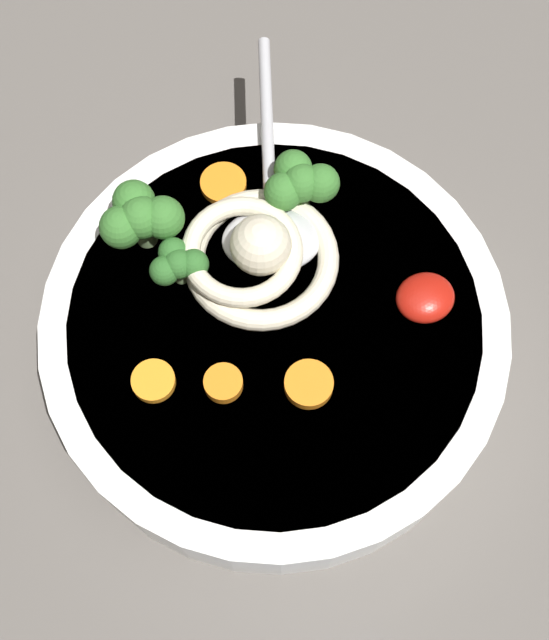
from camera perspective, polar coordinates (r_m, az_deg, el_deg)
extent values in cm
cube|color=#5B5651|center=(55.66, 1.29, -3.53)|extent=(111.22, 111.22, 3.01)
cylinder|color=white|center=(51.96, 0.00, -1.14)|extent=(27.89, 27.89, 5.45)
cylinder|color=#B27A33|center=(51.76, 0.00, -1.05)|extent=(24.54, 24.54, 5.01)
torus|color=beige|center=(50.32, -1.35, 4.05)|extent=(9.36, 9.36, 1.29)
torus|color=beige|center=(49.47, -2.21, 4.70)|extent=(10.03, 10.03, 1.16)
sphere|color=beige|center=(48.82, -1.39, 4.92)|extent=(3.63, 3.63, 3.63)
ellipsoid|color=#B7B7BC|center=(50.76, -0.20, 5.45)|extent=(7.21, 6.33, 1.60)
cylinder|color=#B7B7BC|center=(54.65, -0.48, 12.42)|extent=(6.35, 14.21, 0.80)
ellipsoid|color=#B2190F|center=(49.91, 10.19, 1.50)|extent=(3.52, 3.17, 1.58)
cylinder|color=#7A9E60|center=(51.67, -8.71, 5.83)|extent=(1.31, 1.31, 1.41)
sphere|color=#38752D|center=(49.94, -9.04, 6.90)|extent=(2.58, 2.58, 2.58)
sphere|color=#38752D|center=(50.09, -10.37, 6.22)|extent=(2.58, 2.58, 2.58)
sphere|color=#38752D|center=(49.89, -7.57, 6.91)|extent=(2.58, 2.58, 2.58)
sphere|color=#38752D|center=(50.76, -9.52, 7.94)|extent=(2.58, 2.58, 2.58)
cylinder|color=#7A9E60|center=(52.37, 1.77, 8.24)|extent=(1.20, 1.20, 1.28)
sphere|color=#38752D|center=(50.81, 1.83, 9.28)|extent=(2.36, 2.36, 2.36)
sphere|color=#38752D|center=(50.72, 0.60, 8.70)|extent=(2.36, 2.36, 2.36)
sphere|color=#38752D|center=(50.97, 3.14, 9.25)|extent=(2.36, 2.36, 2.36)
sphere|color=#38752D|center=(51.51, 1.27, 10.21)|extent=(2.36, 2.36, 2.36)
cylinder|color=#7A9E60|center=(50.40, -6.36, 3.11)|extent=(0.91, 0.91, 0.98)
sphere|color=#2D6628|center=(49.17, -6.53, 3.80)|extent=(1.79, 1.79, 1.79)
sphere|color=#2D6628|center=(49.25, -7.47, 3.33)|extent=(1.79, 1.79, 1.79)
sphere|color=#2D6628|center=(49.16, -5.50, 3.80)|extent=(1.79, 1.79, 1.79)
sphere|color=#2D6628|center=(49.68, -6.89, 4.58)|extent=(1.79, 1.79, 1.79)
cylinder|color=orange|center=(47.72, 2.34, -4.37)|extent=(2.80, 2.80, 0.74)
cylinder|color=orange|center=(47.77, -3.49, -4.30)|extent=(2.23, 2.23, 0.78)
cylinder|color=orange|center=(53.42, -3.72, 9.15)|extent=(2.90, 2.90, 0.50)
cylinder|color=orange|center=(48.31, -8.22, -4.12)|extent=(2.51, 2.51, 0.58)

